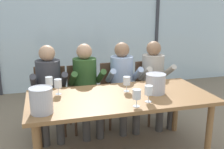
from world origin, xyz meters
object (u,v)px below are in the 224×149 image
wine_glass_by_left_taster (58,84)px  wine_glass_near_bucket (137,95)px  chair_right_of_center (151,86)px  wine_glass_by_right_taster (127,81)px  ice_bucket_secondary (41,100)px  ice_bucket_primary (156,83)px  person_beige_jumper (155,77)px  chair_near_curtain (50,94)px  wine_glass_spare_empty (149,91)px  wine_glass_center_pour (49,82)px  person_olive_shirt (86,82)px  chair_left_of_center (84,92)px  person_charcoal_jacket (49,85)px  chair_center (116,88)px  person_pale_blue_shirt (123,80)px  dining_table (120,102)px

wine_glass_by_left_taster → wine_glass_near_bucket: bearing=-38.8°
chair_right_of_center → wine_glass_by_right_taster: (-0.64, -0.76, 0.33)m
ice_bucket_secondary → ice_bucket_primary: bearing=11.0°
person_beige_jumper → chair_near_curtain: bearing=169.9°
chair_near_curtain → wine_glass_spare_empty: (0.95, -1.14, 0.33)m
wine_glass_center_pour → wine_glass_near_bucket: bearing=-40.8°
person_olive_shirt → person_beige_jumper: bearing=-3.8°
ice_bucket_secondary → wine_glass_by_right_taster: size_ratio=1.40×
chair_near_curtain → chair_left_of_center: same height
chair_right_of_center → person_beige_jumper: size_ratio=0.73×
wine_glass_near_bucket → wine_glass_center_pour: same height
person_beige_jumper → person_charcoal_jacket: bearing=175.2°
person_olive_shirt → person_beige_jumper: (1.01, 0.00, 0.00)m
chair_center → person_olive_shirt: (-0.47, -0.16, 0.17)m
chair_right_of_center → person_charcoal_jacket: person_charcoal_jacket is taller
ice_bucket_primary → ice_bucket_secondary: bearing=-169.0°
chair_left_of_center → chair_right_of_center: same height
wine_glass_by_right_taster → wine_glass_near_bucket: bearing=-96.6°
person_beige_jumper → ice_bucket_secondary: person_beige_jumper is taller
person_pale_blue_shirt → ice_bucket_primary: size_ratio=5.21×
person_olive_shirt → wine_glass_by_left_taster: 0.67m
ice_bucket_primary → person_olive_shirt: bearing=130.6°
ice_bucket_primary → wine_glass_by_left_taster: (-1.06, 0.25, 0.00)m
person_beige_jumper → ice_bucket_primary: 0.86m
chair_left_of_center → wine_glass_spare_empty: 1.27m
person_beige_jumper → ice_bucket_primary: bearing=-119.4°
person_beige_jumper → wine_glass_spare_empty: person_beige_jumper is taller
chair_near_curtain → person_charcoal_jacket: size_ratio=0.73×
chair_near_curtain → ice_bucket_primary: bearing=-31.9°
chair_near_curtain → wine_glass_by_left_taster: wine_glass_by_left_taster is taller
person_charcoal_jacket → wine_glass_spare_empty: size_ratio=6.85×
person_olive_shirt → person_charcoal_jacket: bearing=176.3°
dining_table → chair_left_of_center: 0.92m
person_olive_shirt → wine_glass_near_bucket: 1.14m
ice_bucket_secondary → person_olive_shirt: bearing=59.8°
ice_bucket_secondary → wine_glass_by_left_taster: ice_bucket_secondary is taller
person_beige_jumper → dining_table: bearing=-140.3°
chair_center → person_pale_blue_shirt: person_pale_blue_shirt is taller
chair_center → ice_bucket_primary: 1.00m
dining_table → chair_center: bearing=76.6°
chair_right_of_center → person_pale_blue_shirt: bearing=-172.6°
person_pale_blue_shirt → wine_glass_by_right_taster: size_ratio=6.85×
wine_glass_near_bucket → dining_table: bearing=99.5°
person_pale_blue_shirt → ice_bucket_secondary: (-1.11, -1.01, 0.17)m
dining_table → chair_left_of_center: size_ratio=2.31×
person_charcoal_jacket → ice_bucket_primary: bearing=-34.4°
wine_glass_near_bucket → person_pale_blue_shirt: bearing=78.9°
chair_near_curtain → wine_glass_spare_empty: 1.52m
chair_left_of_center → wine_glass_by_right_taster: wine_glass_by_right_taster is taller
chair_left_of_center → wine_glass_spare_empty: size_ratio=5.01×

